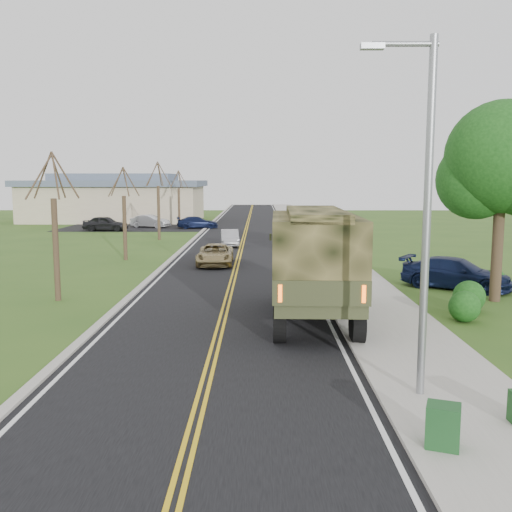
{
  "coord_description": "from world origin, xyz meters",
  "views": [
    {
      "loc": [
        1.31,
        -13.04,
        4.96
      ],
      "look_at": [
        1.18,
        10.45,
        1.8
      ],
      "focal_mm": 40.0,
      "sensor_mm": 36.0,
      "label": 1
    }
  ],
  "objects_px": {
    "military_truck": "(313,257)",
    "pickup_navy": "(456,273)",
    "sedan_silver": "(230,238)",
    "suv_champagne": "(215,255)",
    "utility_box_near": "(443,426)"
  },
  "relations": [
    {
      "from": "military_truck",
      "to": "pickup_navy",
      "type": "bearing_deg",
      "value": 42.14
    },
    {
      "from": "suv_champagne",
      "to": "utility_box_near",
      "type": "xyz_separation_m",
      "value": [
        5.93,
        -23.02,
        -0.11
      ]
    },
    {
      "from": "sedan_silver",
      "to": "pickup_navy",
      "type": "relative_size",
      "value": 0.76
    },
    {
      "from": "sedan_silver",
      "to": "suv_champagne",
      "type": "bearing_deg",
      "value": -97.13
    },
    {
      "from": "suv_champagne",
      "to": "sedan_silver",
      "type": "bearing_deg",
      "value": 86.72
    },
    {
      "from": "suv_champagne",
      "to": "utility_box_near",
      "type": "bearing_deg",
      "value": -76.71
    },
    {
      "from": "suv_champagne",
      "to": "utility_box_near",
      "type": "height_order",
      "value": "suv_champagne"
    },
    {
      "from": "utility_box_near",
      "to": "pickup_navy",
      "type": "bearing_deg",
      "value": 90.61
    },
    {
      "from": "military_truck",
      "to": "pickup_navy",
      "type": "distance_m",
      "value": 9.48
    },
    {
      "from": "military_truck",
      "to": "pickup_navy",
      "type": "xyz_separation_m",
      "value": [
        7.11,
        6.08,
        -1.57
      ]
    },
    {
      "from": "sedan_silver",
      "to": "utility_box_near",
      "type": "relative_size",
      "value": 4.61
    },
    {
      "from": "military_truck",
      "to": "pickup_navy",
      "type": "height_order",
      "value": "military_truck"
    },
    {
      "from": "pickup_navy",
      "to": "utility_box_near",
      "type": "xyz_separation_m",
      "value": [
        -5.63,
        -15.8,
        -0.21
      ]
    },
    {
      "from": "utility_box_near",
      "to": "suv_champagne",
      "type": "bearing_deg",
      "value": 124.65
    },
    {
      "from": "pickup_navy",
      "to": "utility_box_near",
      "type": "relative_size",
      "value": 6.1
    }
  ]
}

